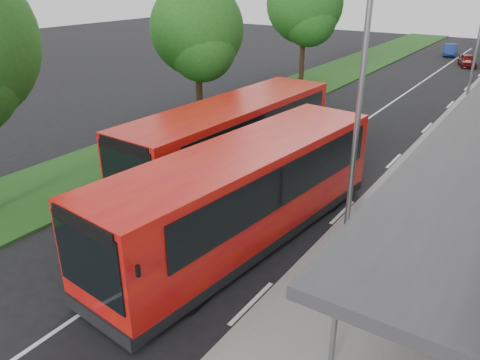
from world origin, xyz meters
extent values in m
plane|color=black|center=(0.00, 0.00, 0.00)|extent=(120.00, 120.00, 0.00)
cube|color=#194817|center=(-7.00, 20.00, 0.05)|extent=(5.00, 80.00, 0.10)
cube|color=silver|center=(0.00, 15.00, 0.01)|extent=(0.12, 70.00, 0.01)
cube|color=silver|center=(3.30, -2.00, 0.01)|extent=(0.12, 2.00, 0.01)
cube|color=silver|center=(3.30, 4.00, 0.01)|extent=(0.12, 2.00, 0.01)
cube|color=silver|center=(3.30, 10.00, 0.01)|extent=(0.12, 2.00, 0.01)
cube|color=silver|center=(3.30, 16.00, 0.01)|extent=(0.12, 2.00, 0.01)
cube|color=silver|center=(3.30, 22.00, 0.01)|extent=(0.12, 2.00, 0.01)
cube|color=silver|center=(3.30, 28.00, 0.01)|extent=(0.12, 2.00, 0.01)
cube|color=silver|center=(3.30, 34.00, 0.01)|extent=(0.12, 2.00, 0.01)
cylinder|color=gray|center=(5.90, -3.00, 1.65)|extent=(0.12, 0.12, 3.30)
cylinder|color=#332114|center=(-7.00, 9.00, 1.85)|extent=(0.36, 0.36, 3.71)
sphere|color=#185416|center=(-7.00, 9.00, 5.22)|extent=(4.72, 4.72, 4.72)
sphere|color=#185416|center=(-6.40, 8.60, 4.38)|extent=(3.37, 3.37, 3.37)
sphere|color=#185416|center=(-7.50, 9.50, 4.63)|extent=(3.71, 3.71, 3.71)
cylinder|color=#332114|center=(-7.00, 21.00, 2.09)|extent=(0.36, 0.36, 4.17)
sphere|color=#185416|center=(-7.00, 21.00, 5.88)|extent=(5.31, 5.31, 5.31)
sphere|color=#185416|center=(-6.40, 20.60, 4.93)|extent=(3.79, 3.79, 3.79)
sphere|color=#185416|center=(-7.50, 21.50, 5.21)|extent=(4.17, 4.17, 4.17)
cylinder|color=gray|center=(4.20, 2.00, 4.15)|extent=(0.16, 0.16, 8.00)
cylinder|color=gray|center=(4.20, 22.00, 4.15)|extent=(0.16, 0.16, 8.00)
cube|color=#B91D09|center=(1.45, 0.51, 1.74)|extent=(3.64, 11.12, 2.76)
cube|color=black|center=(1.45, 0.51, 0.40)|extent=(3.66, 11.14, 0.31)
cube|color=black|center=(0.92, -4.94, 2.03)|extent=(2.33, 0.27, 1.82)
cube|color=black|center=(1.98, 5.97, 2.18)|extent=(2.28, 0.27, 1.35)
cube|color=black|center=(0.17, 0.95, 2.24)|extent=(0.95, 9.32, 1.25)
cube|color=black|center=(2.79, 0.70, 2.24)|extent=(0.95, 9.32, 1.25)
cube|color=black|center=(0.92, -4.95, 0.42)|extent=(2.60, 0.33, 0.36)
cube|color=black|center=(0.92, -4.95, 2.91)|extent=(2.18, 0.25, 0.36)
cube|color=black|center=(-0.50, -4.57, 2.29)|extent=(0.09, 0.09, 0.26)
cube|color=black|center=(2.39, -4.85, 2.29)|extent=(0.09, 0.09, 0.26)
cylinder|color=black|center=(0.02, -2.90, 0.47)|extent=(0.40, 0.96, 0.94)
cylinder|color=black|center=(2.20, -3.11, 0.47)|extent=(0.40, 0.96, 0.94)
cylinder|color=black|center=(0.70, 4.14, 0.47)|extent=(0.40, 0.96, 0.94)
cylinder|color=black|center=(2.88, 3.93, 0.47)|extent=(0.40, 0.96, 0.94)
cube|color=#B91D09|center=(-1.71, 4.46, 1.75)|extent=(3.09, 11.08, 2.77)
cube|color=black|center=(-1.71, 4.46, 0.40)|extent=(3.11, 11.10, 0.31)
cube|color=black|center=(-1.95, -1.05, 2.04)|extent=(2.35, 0.15, 1.83)
cube|color=black|center=(-1.47, 9.96, 2.19)|extent=(2.30, 0.15, 1.36)
cube|color=black|center=(-3.02, 4.83, 2.25)|extent=(0.46, 9.40, 1.25)
cube|color=black|center=(-0.37, 4.71, 2.25)|extent=(0.46, 9.40, 1.25)
cube|color=black|center=(-1.95, -1.06, 0.42)|extent=(2.61, 0.19, 0.37)
cube|color=black|center=(-1.95, -1.06, 2.93)|extent=(2.19, 0.14, 0.37)
cube|color=black|center=(-3.40, -0.75, 2.30)|extent=(0.08, 0.08, 0.26)
cube|color=black|center=(-0.48, -0.88, 2.30)|extent=(0.08, 0.08, 0.26)
cylinder|color=black|center=(-2.96, 0.95, 0.47)|extent=(0.35, 0.95, 0.94)
cylinder|color=black|center=(-0.77, 0.86, 0.47)|extent=(0.35, 0.95, 0.94)
cylinder|color=black|center=(-2.65, 8.05, 0.47)|extent=(0.35, 0.95, 0.94)
cylinder|color=black|center=(-0.46, 7.96, 0.47)|extent=(0.35, 0.95, 0.94)
cylinder|color=#331B15|center=(5.31, 10.72, 0.62)|extent=(0.56, 0.56, 0.94)
cylinder|color=yellow|center=(4.52, 18.58, 0.67)|extent=(0.18, 0.18, 1.04)
imported|color=#5A0D0C|center=(1.62, 37.34, 0.55)|extent=(2.25, 3.47, 1.10)
imported|color=navy|center=(-0.98, 43.05, 0.57)|extent=(1.74, 3.60, 1.14)
camera|label=1|loc=(8.44, -10.23, 7.73)|focal=35.00mm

